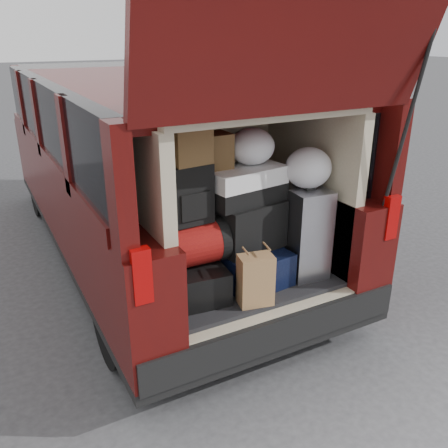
{
  "coord_description": "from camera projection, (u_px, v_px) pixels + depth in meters",
  "views": [
    {
      "loc": [
        -1.49,
        -2.38,
        2.15
      ],
      "look_at": [
        -0.1,
        0.2,
        0.97
      ],
      "focal_mm": 38.0,
      "sensor_mm": 36.0,
      "label": 1
    }
  ],
  "objects": [
    {
      "name": "red_duffel",
      "position": [
        193.0,
        244.0,
        3.0
      ],
      "size": [
        0.43,
        0.29,
        0.28
      ],
      "primitive_type": "cube",
      "rotation": [
        0.0,
        0.0,
        -0.01
      ],
      "color": "maroon",
      "rests_on": "black_hardshell"
    },
    {
      "name": "silver_roller",
      "position": [
        301.0,
        229.0,
        3.34
      ],
      "size": [
        0.3,
        0.44,
        0.63
      ],
      "primitive_type": "cube",
      "rotation": [
        0.0,
        0.0,
        -0.09
      ],
      "color": "white",
      "rests_on": "load_floor"
    },
    {
      "name": "kraft_bag",
      "position": [
        256.0,
        280.0,
        2.96
      ],
      "size": [
        0.24,
        0.18,
        0.33
      ],
      "primitive_type": "cube",
      "rotation": [
        0.0,
        0.0,
        -0.21
      ],
      "color": "#A9744C",
      "rests_on": "load_floor"
    },
    {
      "name": "minivan",
      "position": [
        153.0,
        171.0,
        4.58
      ],
      "size": [
        1.9,
        5.35,
        2.77
      ],
      "color": "black",
      "rests_on": "ground"
    },
    {
      "name": "black_soft_case",
      "position": [
        249.0,
        226.0,
        3.19
      ],
      "size": [
        0.49,
        0.34,
        0.33
      ],
      "primitive_type": "cube",
      "rotation": [
        0.0,
        0.0,
        0.15
      ],
      "color": "black",
      "rests_on": "navy_hardshell"
    },
    {
      "name": "load_floor",
      "position": [
        232.0,
        304.0,
        3.53
      ],
      "size": [
        1.24,
        1.05,
        0.55
      ],
      "primitive_type": "cube",
      "color": "black",
      "rests_on": "ground"
    },
    {
      "name": "plastic_bag_right",
      "position": [
        308.0,
        168.0,
        3.15
      ],
      "size": [
        0.36,
        0.34,
        0.27
      ],
      "primitive_type": "ellipsoid",
      "rotation": [
        0.0,
        0.0,
        -0.14
      ],
      "color": "white",
      "rests_on": "silver_roller"
    },
    {
      "name": "plastic_bag_center",
      "position": [
        252.0,
        146.0,
        3.08
      ],
      "size": [
        0.32,
        0.3,
        0.24
      ],
      "primitive_type": "ellipsoid",
      "rotation": [
        0.0,
        0.0,
        0.05
      ],
      "color": "white",
      "rests_on": "twotone_duffel"
    },
    {
      "name": "backpack",
      "position": [
        190.0,
        194.0,
        2.89
      ],
      "size": [
        0.27,
        0.17,
        0.37
      ],
      "primitive_type": "cube",
      "rotation": [
        0.0,
        0.0,
        0.06
      ],
      "color": "black",
      "rests_on": "red_duffel"
    },
    {
      "name": "grocery_sack_upper",
      "position": [
        212.0,
        151.0,
        3.0
      ],
      "size": [
        0.23,
        0.19,
        0.22
      ],
      "primitive_type": "cube",
      "rotation": [
        0.0,
        0.0,
        0.02
      ],
      "color": "brown",
      "rests_on": "twotone_duffel"
    },
    {
      "name": "navy_hardshell",
      "position": [
        247.0,
        264.0,
        3.28
      ],
      "size": [
        0.48,
        0.57,
        0.23
      ],
      "primitive_type": "cube",
      "rotation": [
        0.0,
        0.0,
        0.09
      ],
      "color": "black",
      "rests_on": "load_floor"
    },
    {
      "name": "twotone_duffel",
      "position": [
        245.0,
        185.0,
        3.1
      ],
      "size": [
        0.56,
        0.34,
        0.24
      ],
      "primitive_type": "cube",
      "rotation": [
        0.0,
        0.0,
        0.14
      ],
      "color": "white",
      "rests_on": "black_soft_case"
    },
    {
      "name": "grocery_sack_lower",
      "position": [
        188.0,
        145.0,
        2.8
      ],
      "size": [
        0.26,
        0.22,
        0.22
      ],
      "primitive_type": "cube",
      "rotation": [
        0.0,
        0.0,
        0.1
      ],
      "color": "brown",
      "rests_on": "backpack"
    },
    {
      "name": "black_hardshell",
      "position": [
        189.0,
        277.0,
        3.11
      ],
      "size": [
        0.46,
        0.59,
        0.22
      ],
      "primitive_type": "cube",
      "rotation": [
        0.0,
        0.0,
        -0.11
      ],
      "color": "black",
      "rests_on": "load_floor"
    },
    {
      "name": "ground",
      "position": [
        250.0,
        355.0,
        3.4
      ],
      "size": [
        80.0,
        80.0,
        0.0
      ],
      "primitive_type": "plane",
      "color": "#353537",
      "rests_on": "ground"
    }
  ]
}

